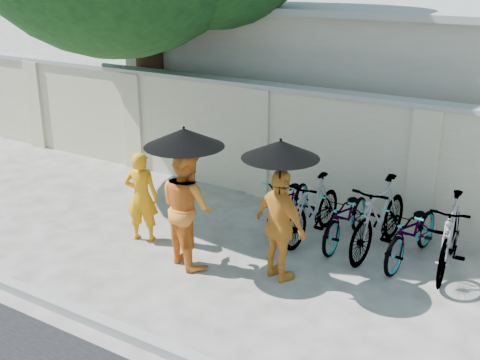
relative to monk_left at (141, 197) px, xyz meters
The scene contains 14 objects.
ground 1.75m from the monk_left, 16.03° to the right, with size 80.00×80.00×0.00m, color #B7B4A8.
kerb 2.71m from the monk_left, 54.40° to the right, with size 40.00×0.16×0.12m, color #969692.
compound_wall 3.76m from the monk_left, 47.46° to the left, with size 20.00×0.30×2.00m, color beige.
monk_left is the anchor object (origin of this frame).
monk_center 1.09m from the monk_left, 12.72° to the right, with size 0.83×0.65×1.71m, color orange.
parasol_center 1.65m from the monk_left, 16.06° to the right, with size 1.09×1.09×1.05m.
monk_right 2.40m from the monk_left, ahead, with size 0.92×0.38×1.57m, color orange.
parasol_right 2.68m from the monk_left, ahead, with size 1.01×1.01×1.10m.
bike_0 2.38m from the monk_left, 44.26° to the left, with size 0.58×1.65×0.87m, color #ACACAC.
bike_1 2.65m from the monk_left, 33.07° to the left, with size 0.47×1.67×1.00m, color #ACACAC.
bike_2 3.16m from the monk_left, 29.94° to the left, with size 0.58×1.65×0.87m, color #ACACAC.
bike_3 3.59m from the monk_left, 25.14° to the left, with size 0.53×1.88×1.13m, color #ACACAC.
bike_4 4.06m from the monk_left, 21.77° to the left, with size 0.60×1.71×0.90m, color #ACACAC.
bike_5 4.54m from the monk_left, 19.31° to the left, with size 0.51×1.80×1.08m, color #ACACAC.
Camera 1 is at (4.32, -6.01, 4.06)m, focal length 45.00 mm.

